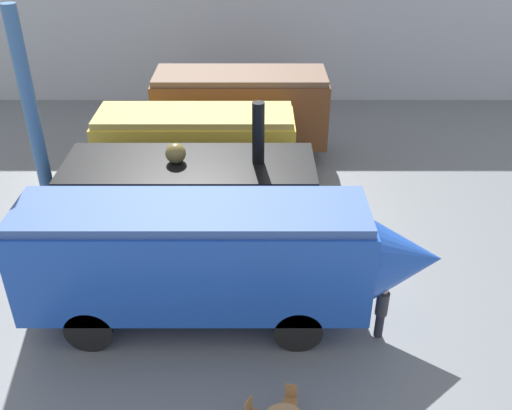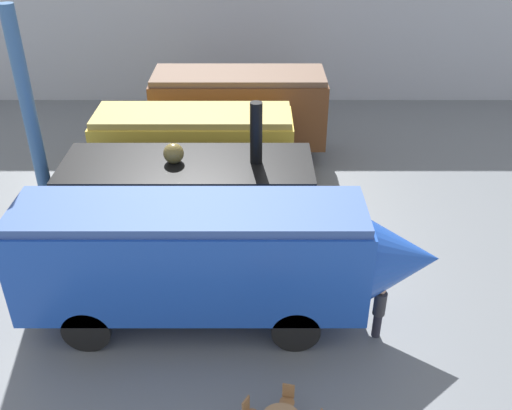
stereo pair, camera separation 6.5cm
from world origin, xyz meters
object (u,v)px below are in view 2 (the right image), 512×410
object	(u,v)px
passenger_coach_vintage	(196,146)
steam_locomotive	(191,195)
passenger_coach_wooden	(241,107)
streamlined_locomotive	(222,256)
visitor_person	(381,310)

from	to	relation	value
passenger_coach_vintage	steam_locomotive	distance (m)	3.83
passenger_coach_wooden	steam_locomotive	size ratio (longest dim) A/B	0.93
passenger_coach_wooden	streamlined_locomotive	size ratio (longest dim) A/B	0.65
passenger_coach_wooden	visitor_person	world-z (taller)	passenger_coach_wooden
visitor_person	streamlined_locomotive	bearing A→B (deg)	172.48
visitor_person	steam_locomotive	bearing A→B (deg)	142.57
streamlined_locomotive	steam_locomotive	bearing A→B (deg)	108.20
passenger_coach_wooden	streamlined_locomotive	xyz separation A→B (m)	(-0.24, -10.95, 0.03)
streamlined_locomotive	visitor_person	bearing A→B (deg)	-7.52
streamlined_locomotive	visitor_person	xyz separation A→B (m)	(4.29, -0.57, -1.36)
passenger_coach_wooden	passenger_coach_vintage	bearing A→B (deg)	-114.91
steam_locomotive	visitor_person	bearing A→B (deg)	-37.43
streamlined_locomotive	passenger_coach_wooden	bearing A→B (deg)	88.75
steam_locomotive	streamlined_locomotive	xyz separation A→B (m)	(1.19, -3.63, 0.22)
steam_locomotive	streamlined_locomotive	bearing A→B (deg)	-71.80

